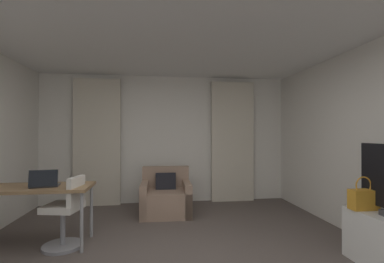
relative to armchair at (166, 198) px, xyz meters
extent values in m
cube|color=silver|center=(0.05, 0.87, 1.02)|extent=(5.12, 0.06, 2.60)
cube|color=white|center=(0.05, -2.16, 2.35)|extent=(5.12, 6.12, 0.06)
cube|color=beige|center=(-1.32, 0.74, 0.97)|extent=(0.90, 0.06, 2.50)
cube|color=beige|center=(1.43, 0.74, 0.97)|extent=(0.90, 0.06, 2.50)
cube|color=#997A66|center=(0.00, -0.04, -0.07)|extent=(0.88, 0.82, 0.42)
cube|color=#997A66|center=(0.01, 0.29, 0.34)|extent=(0.86, 0.16, 0.38)
cube|color=#997A66|center=(0.37, -0.05, 0.00)|extent=(0.14, 0.80, 0.56)
cube|color=#997A66|center=(-0.37, -0.03, 0.00)|extent=(0.14, 0.80, 0.56)
cube|color=black|center=(0.00, 0.08, 0.25)|extent=(0.36, 0.21, 0.37)
cube|color=olive|center=(-1.69, -1.19, 0.46)|extent=(1.38, 0.60, 0.04)
cylinder|color=#99999E|center=(-1.05, -0.94, 0.08)|extent=(0.04, 0.04, 0.72)
cylinder|color=#99999E|center=(-1.05, -1.44, 0.08)|extent=(0.04, 0.04, 0.72)
cylinder|color=gray|center=(-1.32, -1.26, -0.05)|extent=(0.06, 0.06, 0.46)
cylinder|color=gray|center=(-1.32, -1.26, -0.26)|extent=(0.48, 0.48, 0.04)
cube|color=silver|center=(-1.32, -1.26, 0.22)|extent=(0.47, 0.47, 0.08)
cube|color=silver|center=(-1.15, -1.29, 0.43)|extent=(0.13, 0.36, 0.34)
cube|color=#2D2D33|center=(-1.55, -1.21, 0.49)|extent=(0.35, 0.27, 0.02)
cube|color=black|center=(-1.53, -1.31, 0.60)|extent=(0.32, 0.10, 0.20)
cube|color=orange|center=(2.12, -2.07, 0.40)|extent=(0.30, 0.14, 0.22)
torus|color=orange|center=(2.12, -2.07, 0.56)|extent=(0.20, 0.02, 0.20)
camera|label=1|loc=(-0.18, -4.83, 1.14)|focal=25.53mm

